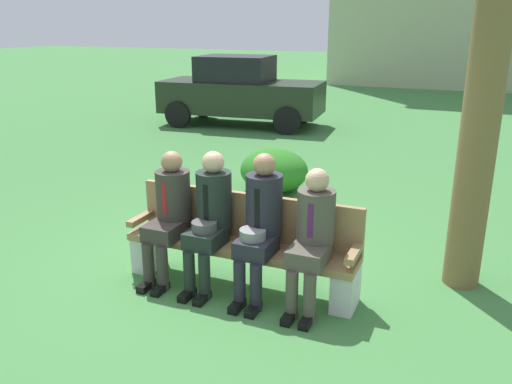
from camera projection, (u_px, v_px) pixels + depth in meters
name	position (u px, v px, depth m)	size (l,w,h in m)	color
ground_plane	(219.00, 268.00, 5.59)	(80.00, 80.00, 0.00)	#417E3F
park_bench	(242.00, 243.00, 5.14)	(2.29, 0.44, 0.90)	#99754C
seated_man_leftmost	(169.00, 209.00, 5.21)	(0.34, 0.72, 1.28)	#38332D
seated_man_centerleft	(210.00, 214.00, 5.03)	(0.34, 0.72, 1.33)	#1E2823
seated_man_centerright	(260.00, 220.00, 4.84)	(0.34, 0.72, 1.36)	#23232D
seated_man_rightmost	(312.00, 232.00, 4.66)	(0.34, 0.72, 1.27)	#4C473D
shrub_near_bench	(274.00, 170.00, 8.03)	(1.04, 0.95, 0.65)	#2A7920
parked_car_near	(240.00, 91.00, 13.00)	(4.02, 2.00, 1.68)	#232D1E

